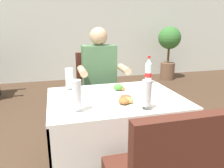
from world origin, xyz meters
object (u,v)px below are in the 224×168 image
chair_far_diner_seat (97,90)px  plate_far_diner (117,90)px  beer_glass_right (69,79)px  main_dining_table (115,117)px  seated_diner_far (100,79)px  potted_plant_corner (169,46)px  plate_near_camera (127,101)px  cola_bottle_primary (148,72)px  beer_glass_middle (147,94)px  beer_glass_left (77,96)px

chair_far_diner_seat → plate_far_diner: size_ratio=3.78×
plate_far_diner → beer_glass_right: size_ratio=1.30×
plate_far_diner → main_dining_table: bearing=-113.7°
seated_diner_far → potted_plant_corner: seated_diner_far is taller
plate_near_camera → cola_bottle_primary: cola_bottle_primary is taller
beer_glass_middle → beer_glass_right: bearing=128.1°
beer_glass_right → beer_glass_left: bearing=-88.8°
chair_far_diner_seat → seated_diner_far: seated_diner_far is taller
beer_glass_left → beer_glass_middle: 0.46m
beer_glass_right → cola_bottle_primary: 0.75m
main_dining_table → potted_plant_corner: size_ratio=0.86×
plate_far_diner → beer_glass_left: size_ratio=1.16×
beer_glass_right → chair_far_diner_seat: bearing=56.8°
plate_near_camera → plate_far_diner: bearing=87.1°
chair_far_diner_seat → potted_plant_corner: 3.07m
beer_glass_left → beer_glass_right: size_ratio=1.12×
beer_glass_left → seated_diner_far: bearing=69.3°
main_dining_table → cola_bottle_primary: size_ratio=3.88×
plate_near_camera → seated_diner_far: bearing=91.3°
chair_far_diner_seat → cola_bottle_primary: size_ratio=3.58×
cola_bottle_primary → potted_plant_corner: 3.20m
chair_far_diner_seat → beer_glass_left: bearing=-107.6°
plate_far_diner → seated_diner_far: bearing=93.6°
main_dining_table → beer_glass_left: beer_glass_left is taller
chair_far_diner_seat → beer_glass_middle: bearing=-83.4°
main_dining_table → cola_bottle_primary: 0.59m
main_dining_table → beer_glass_right: size_ratio=5.33×
beer_glass_left → beer_glass_middle: beer_glass_left is taller
plate_near_camera → potted_plant_corner: size_ratio=0.21×
chair_far_diner_seat → plate_near_camera: 0.98m
plate_far_diner → beer_glass_left: 0.54m
beer_glass_middle → beer_glass_left: bearing=169.9°
plate_near_camera → cola_bottle_primary: size_ratio=0.93×
beer_glass_middle → cola_bottle_primary: bearing=64.9°
beer_glass_middle → beer_glass_right: beer_glass_middle is taller
plate_far_diner → potted_plant_corner: (2.07, 2.86, 0.03)m
plate_near_camera → cola_bottle_primary: bearing=51.1°
beer_glass_left → potted_plant_corner: size_ratio=0.18×
main_dining_table → potted_plant_corner: 3.67m
plate_near_camera → potted_plant_corner: (2.09, 3.15, 0.03)m
beer_glass_right → potted_plant_corner: bearing=47.7°
beer_glass_right → potted_plant_corner: potted_plant_corner is taller
plate_near_camera → beer_glass_right: 0.59m
plate_near_camera → potted_plant_corner: potted_plant_corner is taller
beer_glass_middle → potted_plant_corner: potted_plant_corner is taller
seated_diner_far → plate_far_diner: (0.03, -0.55, 0.04)m
beer_glass_left → beer_glass_right: 0.51m
chair_far_diner_seat → cola_bottle_primary: cola_bottle_primary is taller
beer_glass_left → plate_near_camera: bearing=10.6°
beer_glass_left → cola_bottle_primary: size_ratio=0.82×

